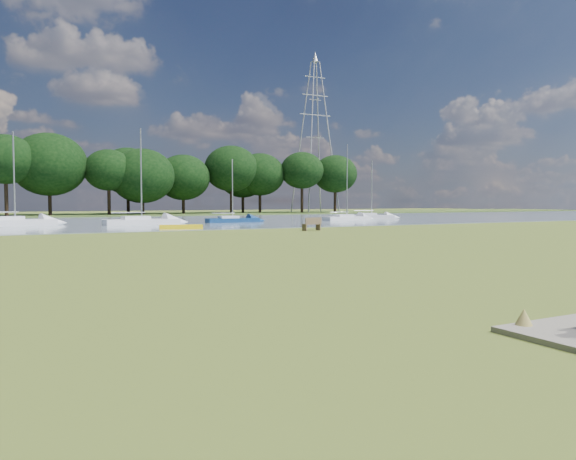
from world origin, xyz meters
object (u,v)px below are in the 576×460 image
sailboat_6 (371,215)px  sailboat_1 (14,220)px  kayak (181,227)px  pylon (315,113)px  sailboat_3 (141,220)px  sailboat_4 (232,219)px  riverbank_bench (312,224)px  sailboat_5 (346,217)px

sailboat_6 → sailboat_1: bearing=-158.4°
kayak → pylon: (39.92, 45.84, 18.19)m
pylon → kayak: bearing=-131.1°
sailboat_3 → sailboat_4: size_ratio=1.38×
riverbank_bench → sailboat_1: sailboat_1 is taller
sailboat_5 → sailboat_4: bearing=176.1°
sailboat_6 → kayak: bearing=-135.3°
sailboat_5 → sailboat_1: bearing=174.4°
riverbank_bench → sailboat_1: (-19.92, 18.37, 0.06)m
riverbank_bench → kayak: size_ratio=0.51×
sailboat_4 → kayak: bearing=-129.0°
kayak → sailboat_1: 16.63m
kayak → sailboat_4: sailboat_4 is taller
riverbank_bench → pylon: 63.60m
kayak → pylon: size_ratio=0.12×
riverbank_bench → sailboat_5: 21.85m
sailboat_3 → sailboat_4: bearing=2.5°
riverbank_bench → sailboat_3: bearing=108.8°
sailboat_1 → sailboat_4: size_ratio=1.28×
pylon → sailboat_1: size_ratio=3.50×
kayak → sailboat_1: sailboat_1 is taller
kayak → sailboat_1: (-11.54, 11.96, 0.35)m
sailboat_1 → sailboat_5: bearing=-15.8°
sailboat_1 → sailboat_3: 10.91m
kayak → sailboat_5: size_ratio=0.39×
pylon → sailboat_6: pylon is taller
sailboat_3 → sailboat_5: bearing=-2.2°
sailboat_6 → sailboat_5: bearing=-132.4°
riverbank_bench → pylon: pylon is taller
pylon → sailboat_6: (-11.50, -32.79, -17.92)m
kayak → sailboat_3: (-0.95, 9.33, 0.32)m
sailboat_3 → sailboat_4: sailboat_3 is taller
sailboat_6 → sailboat_4: bearing=-152.4°
sailboat_6 → pylon: bearing=90.7°
pylon → sailboat_3: bearing=-138.2°
pylon → sailboat_4: size_ratio=4.48×
pylon → riverbank_bench: bearing=-121.1°
sailboat_4 → sailboat_3: bearing=-172.7°
riverbank_bench → kayak: (-8.38, 6.41, -0.29)m
sailboat_1 → kayak: bearing=-58.6°
sailboat_3 → sailboat_5: sailboat_3 is taller
sailboat_3 → riverbank_bench: bearing=-63.3°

